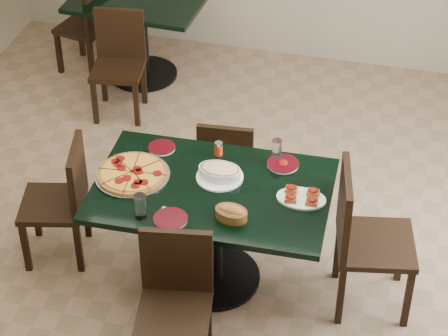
% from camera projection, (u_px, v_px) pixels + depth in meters
% --- Properties ---
extents(floor, '(5.50, 5.50, 0.00)m').
position_uv_depth(floor, '(203.00, 251.00, 5.86)').
color(floor, '#82634B').
rests_on(floor, ground).
extents(main_table, '(1.44, 0.95, 0.75)m').
position_uv_depth(main_table, '(213.00, 211.00, 5.31)').
color(main_table, black).
rests_on(main_table, floor).
extents(back_table, '(1.12, 0.84, 0.75)m').
position_uv_depth(back_table, '(140.00, 22.00, 7.35)').
color(back_table, black).
rests_on(back_table, floor).
extents(chair_far, '(0.40, 0.40, 0.80)m').
position_uv_depth(chair_far, '(227.00, 163.00, 5.91)').
color(chair_far, black).
rests_on(chair_far, floor).
extents(chair_near, '(0.47, 0.47, 0.87)m').
position_uv_depth(chair_near, '(175.00, 295.00, 4.87)').
color(chair_near, black).
rests_on(chair_near, floor).
extents(chair_right, '(0.54, 0.54, 0.98)m').
position_uv_depth(chair_right, '(362.00, 233.00, 5.17)').
color(chair_right, black).
rests_on(chair_right, floor).
extents(chair_left, '(0.48, 0.48, 0.86)m').
position_uv_depth(chair_left, '(64.00, 196.00, 5.56)').
color(chair_left, black).
rests_on(chair_left, floor).
extents(back_chair_near, '(0.45, 0.45, 0.85)m').
position_uv_depth(back_chair_near, '(119.00, 58.00, 6.97)').
color(back_chair_near, black).
rests_on(back_chair_near, floor).
extents(back_chair_left, '(0.47, 0.47, 0.85)m').
position_uv_depth(back_chair_left, '(91.00, 22.00, 7.45)').
color(back_chair_left, black).
rests_on(back_chair_left, floor).
extents(pepperoni_pizza, '(0.46, 0.46, 0.04)m').
position_uv_depth(pepperoni_pizza, '(132.00, 173.00, 5.28)').
color(pepperoni_pizza, '#ADADB4').
rests_on(pepperoni_pizza, main_table).
extents(lasagna_casserole, '(0.29, 0.29, 0.09)m').
position_uv_depth(lasagna_casserole, '(220.00, 172.00, 5.25)').
color(lasagna_casserole, white).
rests_on(lasagna_casserole, main_table).
extents(bread_basket, '(0.21, 0.16, 0.09)m').
position_uv_depth(bread_basket, '(231.00, 213.00, 4.96)').
color(bread_basket, brown).
rests_on(bread_basket, main_table).
extents(bruschetta_platter, '(0.30, 0.21, 0.05)m').
position_uv_depth(bruschetta_platter, '(301.00, 196.00, 5.10)').
color(bruschetta_platter, white).
rests_on(bruschetta_platter, main_table).
extents(side_plate_near, '(0.20, 0.20, 0.02)m').
position_uv_depth(side_plate_near, '(170.00, 219.00, 4.96)').
color(side_plate_near, white).
rests_on(side_plate_near, main_table).
extents(side_plate_far_r, '(0.20, 0.20, 0.03)m').
position_uv_depth(side_plate_far_r, '(283.00, 164.00, 5.38)').
color(side_plate_far_r, white).
rests_on(side_plate_far_r, main_table).
extents(side_plate_far_l, '(0.17, 0.17, 0.02)m').
position_uv_depth(side_plate_far_l, '(162.00, 148.00, 5.51)').
color(side_plate_far_l, white).
rests_on(side_plate_far_l, main_table).
extents(napkin_setting, '(0.15, 0.15, 0.01)m').
position_uv_depth(napkin_setting, '(170.00, 216.00, 4.99)').
color(napkin_setting, white).
rests_on(napkin_setting, main_table).
extents(water_glass_a, '(0.06, 0.06, 0.14)m').
position_uv_depth(water_glass_a, '(277.00, 150.00, 5.39)').
color(water_glass_a, silver).
rests_on(water_glass_a, main_table).
extents(water_glass_b, '(0.07, 0.07, 0.15)m').
position_uv_depth(water_glass_b, '(140.00, 206.00, 4.94)').
color(water_glass_b, silver).
rests_on(water_glass_b, main_table).
extents(pepper_shaker, '(0.05, 0.05, 0.09)m').
position_uv_depth(pepper_shaker, '(219.00, 148.00, 5.44)').
color(pepper_shaker, '#B42F13').
rests_on(pepper_shaker, main_table).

